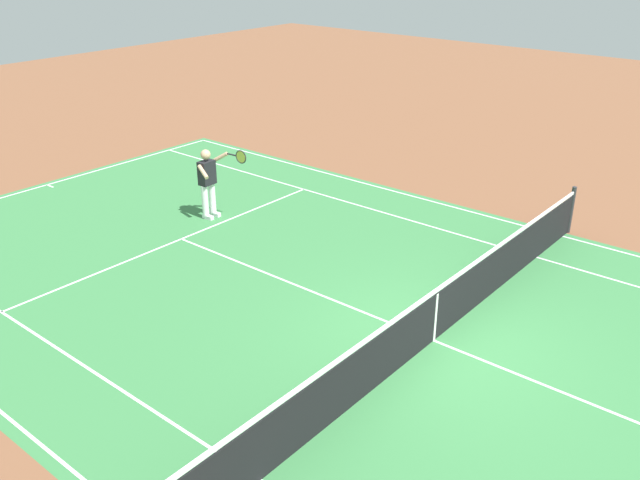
# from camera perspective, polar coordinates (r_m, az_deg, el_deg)

# --- Properties ---
(ground_plane) EXTENTS (60.00, 60.00, 0.00)m
(ground_plane) POSITION_cam_1_polar(r_m,az_deg,el_deg) (11.64, 9.37, -8.23)
(ground_plane) COLOR brown
(court_slab) EXTENTS (24.20, 11.40, 0.00)m
(court_slab) POSITION_cam_1_polar(r_m,az_deg,el_deg) (11.63, 9.38, -8.23)
(court_slab) COLOR #387A42
(court_slab) RESTS_ON ground_plane
(court_line_markings) EXTENTS (23.85, 11.05, 0.01)m
(court_line_markings) POSITION_cam_1_polar(r_m,az_deg,el_deg) (11.63, 9.38, -8.22)
(court_line_markings) COLOR white
(court_line_markings) RESTS_ON ground_plane
(tennis_net) EXTENTS (0.10, 11.70, 1.08)m
(tennis_net) POSITION_cam_1_polar(r_m,az_deg,el_deg) (11.38, 9.54, -6.15)
(tennis_net) COLOR #2D2D33
(tennis_net) RESTS_ON ground_plane
(tennis_player_near) EXTENTS (1.05, 0.78, 1.70)m
(tennis_player_near) POSITION_cam_1_polar(r_m,az_deg,el_deg) (16.12, -9.23, 4.95)
(tennis_player_near) COLOR white
(tennis_player_near) RESTS_ON ground_plane
(tennis_ball) EXTENTS (0.07, 0.07, 0.07)m
(tennis_ball) POSITION_cam_1_polar(r_m,az_deg,el_deg) (12.35, 10.74, -6.11)
(tennis_ball) COLOR #CCE01E
(tennis_ball) RESTS_ON ground_plane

